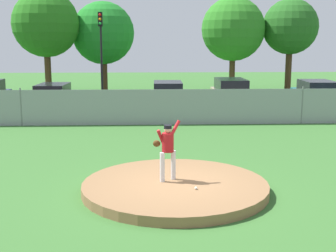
{
  "coord_description": "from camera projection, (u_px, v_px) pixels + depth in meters",
  "views": [
    {
      "loc": [
        -0.69,
        -11.91,
        4.04
      ],
      "look_at": [
        -0.09,
        2.53,
        1.33
      ],
      "focal_mm": 49.45,
      "sensor_mm": 36.0,
      "label": 1
    }
  ],
  "objects": [
    {
      "name": "tree_slender_far",
      "position": [
        290.0,
        27.0,
        36.1
      ],
      "size": [
        4.32,
        4.32,
        7.2
      ],
      "color": "#4C331E",
      "rests_on": "ground_plane"
    },
    {
      "name": "pitcher_youth",
      "position": [
        167.0,
        146.0,
        12.44
      ],
      "size": [
        0.76,
        0.34,
        1.66
      ],
      "color": "silver",
      "rests_on": "pitchers_mound"
    },
    {
      "name": "chainlink_fence",
      "position": [
        163.0,
        107.0,
        22.14
      ],
      "size": [
        33.76,
        0.07,
        1.81
      ],
      "color": "gray",
      "rests_on": "ground_plane"
    },
    {
      "name": "baseball",
      "position": [
        196.0,
        188.0,
        11.83
      ],
      "size": [
        0.07,
        0.07,
        0.07
      ],
      "primitive_type": "sphere",
      "color": "white",
      "rests_on": "pitchers_mound"
    },
    {
      "name": "parked_car_champagne",
      "position": [
        231.0,
        95.0,
        26.89
      ],
      "size": [
        1.82,
        4.78,
        1.8
      ],
      "color": "tan",
      "rests_on": "ground_plane"
    },
    {
      "name": "parked_car_slate",
      "position": [
        168.0,
        97.0,
        26.32
      ],
      "size": [
        1.83,
        4.32,
        1.69
      ],
      "color": "slate",
      "rests_on": "ground_plane"
    },
    {
      "name": "ground_plane",
      "position": [
        167.0,
        143.0,
        18.36
      ],
      "size": [
        80.0,
        80.0,
        0.0
      ],
      "primitive_type": "plane",
      "color": "#386B2D"
    },
    {
      "name": "pitchers_mound",
      "position": [
        175.0,
        187.0,
        12.45
      ],
      "size": [
        5.0,
        5.0,
        0.26
      ],
      "primitive_type": "cylinder",
      "color": "olive",
      "rests_on": "ground_plane"
    },
    {
      "name": "parked_car_teal",
      "position": [
        317.0,
        95.0,
        27.26
      ],
      "size": [
        2.05,
        4.76,
        1.67
      ],
      "color": "#146066",
      "rests_on": "ground_plane"
    },
    {
      "name": "traffic_cone_orange",
      "position": [
        131.0,
        102.0,
        28.18
      ],
      "size": [
        0.4,
        0.4,
        0.55
      ],
      "color": "orange",
      "rests_on": "asphalt_strip"
    },
    {
      "name": "tree_bushy_near",
      "position": [
        46.0,
        24.0,
        33.26
      ],
      "size": [
        4.81,
        4.81,
        7.57
      ],
      "color": "#4C331E",
      "rests_on": "ground_plane"
    },
    {
      "name": "traffic_light_near",
      "position": [
        101.0,
        42.0,
        29.81
      ],
      "size": [
        0.28,
        0.46,
        5.76
      ],
      "color": "black",
      "rests_on": "ground_plane"
    },
    {
      "name": "tree_broad_left",
      "position": [
        103.0,
        33.0,
        35.41
      ],
      "size": [
        4.78,
        4.78,
        6.92
      ],
      "color": "#4C331E",
      "rests_on": "ground_plane"
    },
    {
      "name": "asphalt_strip",
      "position": [
        161.0,
        110.0,
        26.71
      ],
      "size": [
        44.0,
        7.0,
        0.01
      ],
      "primitive_type": "cube",
      "color": "#2B2B2D",
      "rests_on": "ground_plane"
    },
    {
      "name": "parked_car_burgundy",
      "position": [
        53.0,
        99.0,
        26.01
      ],
      "size": [
        1.88,
        4.48,
        1.59
      ],
      "color": "maroon",
      "rests_on": "ground_plane"
    },
    {
      "name": "tree_leaning_west",
      "position": [
        233.0,
        29.0,
        35.77
      ],
      "size": [
        4.91,
        4.91,
        7.28
      ],
      "color": "#4C331E",
      "rests_on": "ground_plane"
    }
  ]
}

